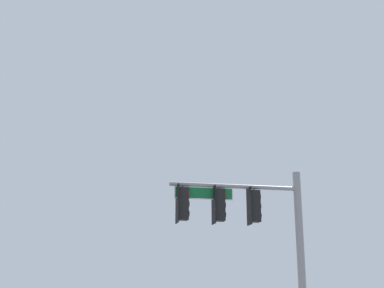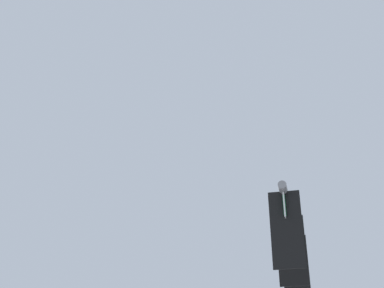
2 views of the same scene
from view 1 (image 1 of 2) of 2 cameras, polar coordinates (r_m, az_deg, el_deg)
name	(u,v)px [view 1 (image 1 of 2)]	position (r m, az deg, el deg)	size (l,w,h in m)	color
signal_pole_near	(253,224)	(18.61, 6.55, -8.44)	(4.73, 0.55, 5.87)	gray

